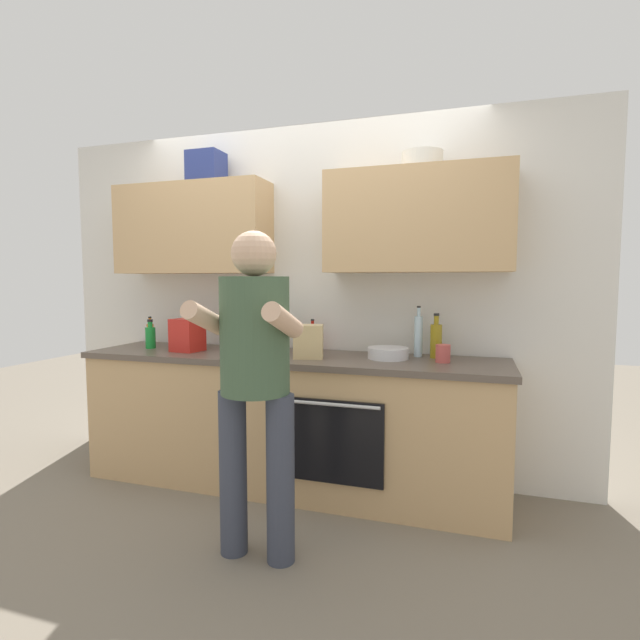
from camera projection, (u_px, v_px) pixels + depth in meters
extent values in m
plane|color=#756B5B|center=(289.00, 485.00, 3.27)|extent=(12.00, 12.00, 0.00)
cube|color=silver|center=(306.00, 301.00, 3.50)|extent=(4.00, 0.06, 2.50)
cube|color=tan|center=(193.00, 229.00, 3.53)|extent=(1.17, 0.32, 0.65)
cube|color=tan|center=(417.00, 221.00, 3.03)|extent=(1.17, 0.32, 0.65)
cylinder|color=silver|center=(422.00, 160.00, 2.99)|extent=(0.26, 0.26, 0.10)
cube|color=navy|center=(206.00, 168.00, 3.45)|extent=(0.24, 0.20, 0.22)
cube|color=tan|center=(288.00, 424.00, 3.23)|extent=(2.80, 0.60, 0.86)
cube|color=brown|center=(288.00, 358.00, 3.19)|extent=(2.84, 0.64, 0.04)
cube|color=black|center=(337.00, 442.00, 2.80)|extent=(0.56, 0.02, 0.50)
cylinder|color=silver|center=(336.00, 405.00, 2.76)|extent=(0.52, 0.02, 0.02)
cylinder|color=#383D4C|center=(233.00, 472.00, 2.43)|extent=(0.14, 0.14, 0.84)
cylinder|color=#383D4C|center=(280.00, 479.00, 2.35)|extent=(0.14, 0.14, 0.84)
cylinder|color=#3F593F|center=(255.00, 335.00, 2.34)|extent=(0.34, 0.34, 0.57)
sphere|color=#D8AD8C|center=(254.00, 254.00, 2.30)|extent=(0.22, 0.22, 0.22)
cylinder|color=#D8AD8C|center=(205.00, 319.00, 2.27)|extent=(0.09, 0.31, 0.19)
cylinder|color=#D8AD8C|center=(283.00, 321.00, 2.15)|extent=(0.09, 0.31, 0.19)
cylinder|color=silver|center=(418.00, 337.00, 3.12)|extent=(0.05, 0.05, 0.27)
cylinder|color=silver|center=(419.00, 312.00, 3.10)|extent=(0.02, 0.02, 0.06)
cylinder|color=black|center=(419.00, 307.00, 3.10)|extent=(0.03, 0.03, 0.01)
cylinder|color=olive|center=(436.00, 341.00, 3.07)|extent=(0.07, 0.07, 0.22)
cylinder|color=olive|center=(436.00, 320.00, 3.06)|extent=(0.03, 0.03, 0.06)
cylinder|color=black|center=(437.00, 315.00, 3.06)|extent=(0.04, 0.04, 0.02)
cylinder|color=red|center=(313.00, 339.00, 3.36)|extent=(0.06, 0.06, 0.17)
cylinder|color=red|center=(312.00, 324.00, 3.35)|extent=(0.02, 0.02, 0.05)
cylinder|color=black|center=(312.00, 320.00, 3.34)|extent=(0.02, 0.02, 0.01)
cylinder|color=orange|center=(150.00, 335.00, 3.67)|extent=(0.05, 0.05, 0.16)
cylinder|color=orange|center=(150.00, 321.00, 3.66)|extent=(0.02, 0.02, 0.05)
cylinder|color=black|center=(150.00, 317.00, 3.66)|extent=(0.02, 0.02, 0.01)
cylinder|color=#198C33|center=(150.00, 338.00, 3.50)|extent=(0.07, 0.07, 0.15)
cylinder|color=#198C33|center=(150.00, 325.00, 3.50)|extent=(0.03, 0.03, 0.04)
cylinder|color=black|center=(150.00, 321.00, 3.49)|extent=(0.04, 0.04, 0.02)
cylinder|color=#BF4C47|center=(443.00, 353.00, 2.91)|extent=(0.09, 0.09, 0.11)
cylinder|color=silver|center=(388.00, 353.00, 3.05)|extent=(0.26, 0.26, 0.07)
cube|color=brown|center=(233.00, 332.00, 3.46)|extent=(0.10, 0.14, 0.24)
cylinder|color=black|center=(230.00, 312.00, 3.44)|extent=(0.02, 0.02, 0.06)
cylinder|color=black|center=(236.00, 312.00, 3.47)|extent=(0.02, 0.02, 0.06)
cylinder|color=#9E6647|center=(274.00, 346.00, 3.24)|extent=(0.10, 0.10, 0.11)
sphere|color=#2D6B28|center=(274.00, 328.00, 3.23)|extent=(0.18, 0.18, 0.18)
cube|color=tan|center=(309.00, 342.00, 3.06)|extent=(0.22, 0.19, 0.21)
cube|color=red|center=(187.00, 335.00, 3.36)|extent=(0.21, 0.20, 0.23)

